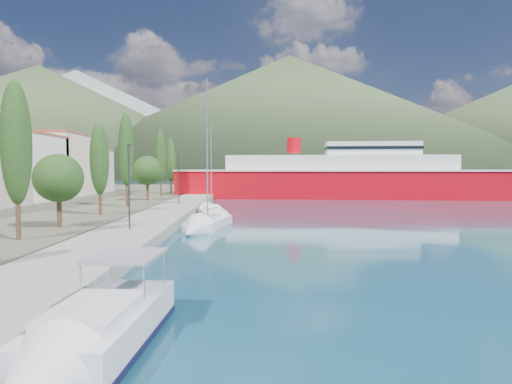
{
  "coord_description": "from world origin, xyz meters",
  "views": [
    {
      "loc": [
        -0.57,
        -15.59,
        5.05
      ],
      "look_at": [
        0.0,
        14.0,
        3.5
      ],
      "focal_mm": 30.0,
      "sensor_mm": 36.0,
      "label": 1
    }
  ],
  "objects": [
    {
      "name": "ground",
      "position": [
        0.0,
        120.0,
        0.0
      ],
      "size": [
        1400.0,
        1400.0,
        0.0
      ],
      "primitive_type": "plane",
      "color": "navy"
    },
    {
      "name": "quay",
      "position": [
        -9.0,
        26.0,
        0.4
      ],
      "size": [
        5.0,
        88.0,
        0.8
      ],
      "primitive_type": "cube",
      "color": "gray",
      "rests_on": "ground"
    },
    {
      "name": "hills_far",
      "position": [
        138.59,
        618.73,
        77.39
      ],
      "size": [
        1480.0,
        900.0,
        180.0
      ],
      "color": "gray",
      "rests_on": "ground"
    },
    {
      "name": "hills_near",
      "position": [
        98.04,
        372.5,
        49.18
      ],
      "size": [
        1010.0,
        520.0,
        115.0
      ],
      "color": "#3B4E2D",
      "rests_on": "ground"
    },
    {
      "name": "tree_row",
      "position": [
        -14.79,
        33.45,
        5.84
      ],
      "size": [
        4.13,
        64.41,
        10.98
      ],
      "color": "#47301E",
      "rests_on": "land_strip"
    },
    {
      "name": "lamp_posts",
      "position": [
        -9.0,
        14.05,
        4.08
      ],
      "size": [
        0.15,
        46.37,
        6.06
      ],
      "color": "#2D2D33",
      "rests_on": "quay"
    },
    {
      "name": "motor_cruiser",
      "position": [
        -4.68,
        -5.15,
        0.5
      ],
      "size": [
        3.02,
        8.45,
        3.06
      ],
      "color": "black",
      "rests_on": "ground"
    },
    {
      "name": "sailboat_near",
      "position": [
        -4.43,
        19.49,
        0.33
      ],
      "size": [
        4.36,
        9.89,
        13.8
      ],
      "color": "silver",
      "rests_on": "ground"
    },
    {
      "name": "sailboat_mid",
      "position": [
        -4.22,
        29.7,
        0.3
      ],
      "size": [
        4.02,
        7.68,
        10.79
      ],
      "color": "silver",
      "rests_on": "ground"
    },
    {
      "name": "ferry",
      "position": [
        15.82,
        60.93,
        3.45
      ],
      "size": [
        58.09,
        18.38,
        11.34
      ],
      "color": "#BD0510",
      "rests_on": "ground"
    }
  ]
}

